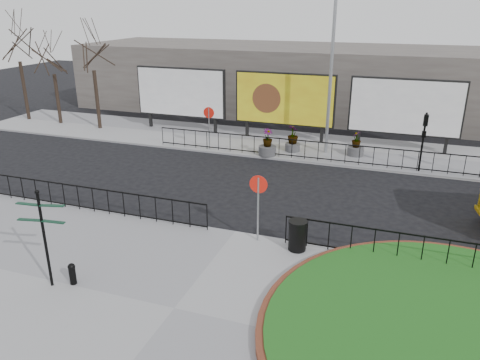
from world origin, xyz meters
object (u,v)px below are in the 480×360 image
at_px(billboard_mid, 284,99).
at_px(bollard, 72,273).
at_px(lamp_post, 331,68).
at_px(fingerpost_sign, 43,229).
at_px(litter_bin, 298,235).
at_px(planter_a, 267,146).
at_px(planter_b, 293,140).
at_px(planter_c, 356,147).

bearing_deg(billboard_mid, bollard, -96.19).
distance_m(lamp_post, fingerpost_sign, 17.34).
distance_m(litter_bin, planter_a, 10.76).
bearing_deg(billboard_mid, planter_b, -63.81).
bearing_deg(planter_b, litter_bin, -75.84).
distance_m(billboard_mid, planter_a, 4.06).
distance_m(planter_b, planter_c, 3.53).
relative_size(litter_bin, planter_a, 0.73).
bearing_deg(planter_c, billboard_mid, 157.04).
bearing_deg(bollard, fingerpost_sign, -153.17).
relative_size(fingerpost_sign, bollard, 4.48).
height_order(lamp_post, planter_b, lamp_post).
relative_size(litter_bin, planter_b, 0.72).
distance_m(bollard, litter_bin, 7.33).
relative_size(fingerpost_sign, planter_b, 2.05).
bearing_deg(planter_a, bollard, -97.71).
bearing_deg(planter_a, billboard_mid, 90.00).
xyz_separation_m(fingerpost_sign, bollard, (0.56, 0.28, -1.49)).
xyz_separation_m(bollard, litter_bin, (5.92, 4.31, 0.17)).
height_order(bollard, planter_b, planter_b).
xyz_separation_m(billboard_mid, fingerpost_sign, (-2.50, -18.16, -0.61)).
height_order(billboard_mid, planter_c, billboard_mid).
bearing_deg(litter_bin, planter_a, 111.71).
xyz_separation_m(billboard_mid, planter_a, (0.00, -3.57, -1.94)).
relative_size(bollard, planter_c, 0.50).
relative_size(lamp_post, litter_bin, 8.51).
bearing_deg(litter_bin, billboard_mid, 106.35).
bearing_deg(litter_bin, lamp_post, 94.80).
distance_m(fingerpost_sign, planter_a, 14.86).
xyz_separation_m(billboard_mid, planter_b, (1.15, -2.33, -1.85)).
bearing_deg(planter_a, planter_b, 47.22).
bearing_deg(planter_b, billboard_mid, 116.19).
bearing_deg(planter_c, planter_b, -174.13).
relative_size(bollard, planter_a, 0.46).
relative_size(billboard_mid, planter_b, 4.10).
xyz_separation_m(bollard, planter_a, (1.94, 14.31, 0.16)).
relative_size(fingerpost_sign, planter_c, 2.25).
height_order(lamp_post, fingerpost_sign, lamp_post).
bearing_deg(billboard_mid, fingerpost_sign, -97.83).
height_order(fingerpost_sign, litter_bin, fingerpost_sign).
height_order(billboard_mid, lamp_post, lamp_post).
bearing_deg(litter_bin, planter_c, 86.68).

